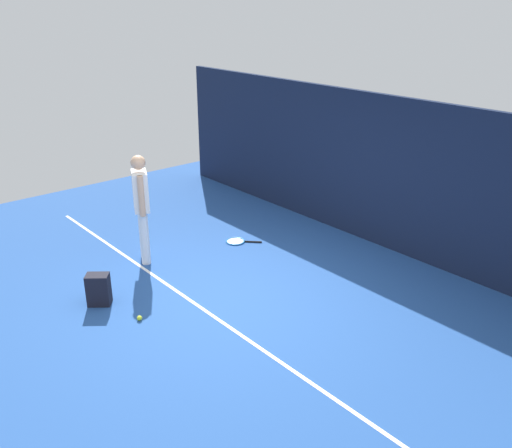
# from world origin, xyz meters

# --- Properties ---
(ground_plane) EXTENTS (12.00, 12.00, 0.00)m
(ground_plane) POSITION_xyz_m (0.00, 0.00, 0.00)
(ground_plane) COLOR #234C93
(back_fence) EXTENTS (10.00, 0.10, 2.47)m
(back_fence) POSITION_xyz_m (0.00, 3.00, 1.23)
(back_fence) COLOR #141E38
(back_fence) RESTS_ON ground
(court_line) EXTENTS (9.00, 0.05, 0.00)m
(court_line) POSITION_xyz_m (0.00, -0.49, 0.00)
(court_line) COLOR white
(court_line) RESTS_ON ground
(tennis_player) EXTENTS (0.49, 0.37, 1.70)m
(tennis_player) POSITION_xyz_m (-1.85, -0.31, 0.97)
(tennis_player) COLOR white
(tennis_player) RESTS_ON ground
(tennis_racket) EXTENTS (0.56, 0.56, 0.03)m
(tennis_racket) POSITION_xyz_m (-1.46, 1.22, 0.01)
(tennis_racket) COLOR black
(tennis_racket) RESTS_ON ground
(backpack) EXTENTS (0.38, 0.38, 0.44)m
(backpack) POSITION_xyz_m (-1.07, -1.46, 0.21)
(backpack) COLOR black
(backpack) RESTS_ON ground
(tennis_ball_near_player) EXTENTS (0.07, 0.07, 0.07)m
(tennis_ball_near_player) POSITION_xyz_m (-0.34, -1.27, 0.03)
(tennis_ball_near_player) COLOR #CCE033
(tennis_ball_near_player) RESTS_ON ground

